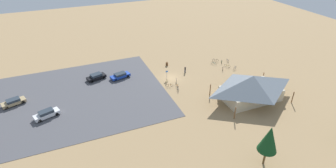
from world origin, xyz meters
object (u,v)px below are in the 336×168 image
(trash_bin, at_px, (167,64))
(car_blue_near_entry, at_px, (120,75))
(bicycle_blue_yard_front, at_px, (178,89))
(car_tan_front_row, at_px, (13,102))
(bike_pavilion, at_px, (252,86))
(bicycle_orange_lone_east, at_px, (170,85))
(bicycle_white_edge_north, at_px, (228,61))
(bicycle_yellow_yard_center, at_px, (167,82))
(bicycle_black_lone_west, at_px, (215,60))
(car_white_mid_lot, at_px, (47,114))
(lot_sign, at_px, (167,73))
(bicycle_green_edge_south, at_px, (222,62))
(bicycle_yellow_near_sign, at_px, (227,66))
(car_black_by_curb, at_px, (96,77))
(bicycle_teal_yard_left, at_px, (214,63))
(visitor_near_lot, at_px, (185,69))
(bicycle_silver_trailside, at_px, (235,68))
(bicycle_purple_mid_cluster, at_px, (176,81))
(bicycle_orange_near_porch, at_px, (177,85))
(bicycle_red_back_row, at_px, (223,69))
(pine_west, at_px, (269,139))

(trash_bin, relative_size, car_blue_near_entry, 0.18)
(bicycle_blue_yard_front, xyz_separation_m, car_tan_front_row, (33.36, -7.72, 0.31))
(bike_pavilion, height_order, bicycle_orange_lone_east, bike_pavilion)
(bicycle_white_edge_north, bearing_deg, bicycle_yellow_yard_center, 12.82)
(bicycle_black_lone_west, relative_size, car_white_mid_lot, 0.30)
(bicycle_yellow_yard_center, bearing_deg, lot_sign, -113.64)
(bicycle_blue_yard_front, xyz_separation_m, car_blue_near_entry, (10.53, -10.52, 0.32))
(bicycle_green_edge_south, xyz_separation_m, bicycle_yellow_yard_center, (17.76, 4.41, -0.03))
(lot_sign, distance_m, bicycle_yellow_near_sign, 16.95)
(bicycle_yellow_yard_center, distance_m, car_black_by_curb, 16.92)
(trash_bin, bearing_deg, car_blue_near_entry, 9.13)
(bicycle_teal_yard_left, distance_m, bicycle_orange_lone_east, 16.59)
(bicycle_green_edge_south, bearing_deg, car_tan_front_row, 0.64)
(lot_sign, bearing_deg, trash_bin, -112.28)
(car_black_by_curb, bearing_deg, visitor_near_lot, 166.92)
(car_blue_near_entry, bearing_deg, car_tan_front_row, 7.00)
(bicycle_blue_yard_front, bearing_deg, car_white_mid_lot, -1.37)
(bicycle_silver_trailside, height_order, bicycle_green_edge_south, bicycle_silver_trailside)
(bicycle_purple_mid_cluster, relative_size, car_white_mid_lot, 0.31)
(bicycle_orange_near_porch, bearing_deg, bicycle_yellow_yard_center, -54.52)
(bicycle_green_edge_south, xyz_separation_m, car_blue_near_entry, (27.11, -2.25, 0.32))
(visitor_near_lot, bearing_deg, trash_bin, -63.47)
(bicycle_blue_yard_front, xyz_separation_m, bicycle_silver_trailside, (-17.73, -3.85, 0.01))
(bike_pavilion, distance_m, bicycle_teal_yard_left, 17.61)
(bicycle_yellow_yard_center, bearing_deg, bicycle_purple_mid_cluster, 173.13)
(bicycle_teal_yard_left, bearing_deg, bicycle_red_back_row, 96.79)
(bike_pavilion, relative_size, bicycle_orange_near_porch, 8.73)
(bicycle_purple_mid_cluster, bearing_deg, lot_sign, -60.30)
(trash_bin, distance_m, car_tan_front_row, 36.16)
(car_blue_near_entry, bearing_deg, bicycle_red_back_row, 167.12)
(bicycle_teal_yard_left, bearing_deg, car_blue_near_entry, -4.78)
(car_black_by_curb, bearing_deg, bike_pavilion, 143.83)
(car_white_mid_lot, bearing_deg, bicycle_black_lone_west, -168.00)
(bicycle_teal_yard_left, height_order, car_tan_front_row, car_tan_front_row)
(trash_bin, relative_size, car_tan_front_row, 0.19)
(car_white_mid_lot, bearing_deg, bicycle_green_edge_south, -170.11)
(bicycle_black_lone_west, height_order, car_blue_near_entry, car_blue_near_entry)
(bicycle_blue_yard_front, bearing_deg, visitor_near_lot, -125.90)
(bicycle_purple_mid_cluster, bearing_deg, pine_west, 94.28)
(bicycle_yellow_yard_center, height_order, car_black_by_curb, car_black_by_curb)
(bicycle_green_edge_south, bearing_deg, bicycle_yellow_near_sign, 92.62)
(bicycle_white_edge_north, bearing_deg, bicycle_red_back_row, 43.10)
(car_tan_front_row, bearing_deg, lot_sign, 177.13)
(bicycle_teal_yard_left, bearing_deg, pine_west, 71.56)
(bicycle_teal_yard_left, height_order, car_black_by_curb, car_black_by_curb)
(bike_pavilion, height_order, car_tan_front_row, bike_pavilion)
(bicycle_black_lone_west, bearing_deg, bicycle_orange_lone_east, 24.32)
(bicycle_teal_yard_left, distance_m, bicycle_purple_mid_cluster, 13.96)
(bicycle_blue_yard_front, bearing_deg, bicycle_red_back_row, -162.12)
(pine_west, xyz_separation_m, visitor_near_lot, (-1.89, -31.67, -4.02))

